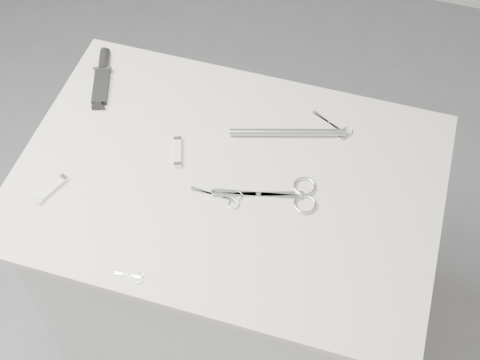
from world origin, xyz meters
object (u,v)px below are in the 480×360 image
(metal_rail, at_px, (288,133))
(embroidery_scissors_a, at_px, (226,198))
(plinth, at_px, (230,272))
(tiny_scissors, at_px, (133,276))
(embroidery_scissors_b, at_px, (338,129))
(pocket_knife_b, at_px, (51,189))
(pocket_knife_a, at_px, (178,152))
(large_shears, at_px, (288,195))
(sheathed_knife, at_px, (102,75))

(metal_rail, bearing_deg, embroidery_scissors_a, -111.88)
(plinth, bearing_deg, tiny_scissors, -110.58)
(embroidery_scissors_b, height_order, tiny_scissors, same)
(tiny_scissors, height_order, pocket_knife_b, pocket_knife_b)
(embroidery_scissors_a, height_order, tiny_scissors, same)
(embroidery_scissors_b, relative_size, pocket_knife_a, 1.25)
(large_shears, height_order, embroidery_scissors_a, large_shears)
(sheathed_knife, relative_size, pocket_knife_a, 2.15)
(embroidery_scissors_a, xyz_separation_m, metal_rail, (0.09, 0.22, 0.01))
(plinth, distance_m, embroidery_scissors_a, 0.48)
(embroidery_scissors_a, relative_size, tiny_scissors, 1.82)
(plinth, height_order, large_shears, large_shears)
(pocket_knife_a, relative_size, metal_rail, 0.31)
(pocket_knife_b, xyz_separation_m, metal_rail, (0.48, 0.32, 0.00))
(large_shears, height_order, metal_rail, metal_rail)
(embroidery_scissors_b, bearing_deg, large_shears, -78.85)
(pocket_knife_b, bearing_deg, sheathed_knife, 26.20)
(embroidery_scissors_b, distance_m, pocket_knife_b, 0.71)
(embroidery_scissors_a, bearing_deg, pocket_knife_b, -164.73)
(tiny_scissors, relative_size, metal_rail, 0.23)
(sheathed_knife, distance_m, pocket_knife_a, 0.34)
(pocket_knife_a, distance_m, metal_rail, 0.28)
(tiny_scissors, distance_m, sheathed_knife, 0.61)
(plinth, xyz_separation_m, embroidery_scissors_b, (0.22, 0.22, 0.47))
(sheathed_knife, xyz_separation_m, metal_rail, (0.52, -0.05, 0.00))
(embroidery_scissors_b, bearing_deg, sheathed_knife, -152.38)
(large_shears, xyz_separation_m, tiny_scissors, (-0.26, -0.30, -0.00))
(large_shears, height_order, pocket_knife_a, pocket_knife_a)
(tiny_scissors, xyz_separation_m, pocket_knife_a, (-0.02, 0.34, 0.00))
(plinth, distance_m, pocket_knife_b, 0.63)
(large_shears, bearing_deg, pocket_knife_b, -179.35)
(tiny_scissors, distance_m, pocket_knife_b, 0.31)
(embroidery_scissors_a, bearing_deg, pocket_knife_a, 150.10)
(plinth, relative_size, embroidery_scissors_a, 7.46)
(embroidery_scissors_b, relative_size, pocket_knife_b, 1.21)
(embroidery_scissors_a, distance_m, tiny_scissors, 0.28)
(sheathed_knife, bearing_deg, metal_rail, -114.57)
(plinth, height_order, sheathed_knife, sheathed_knife)
(sheathed_knife, height_order, pocket_knife_b, sheathed_knife)
(embroidery_scissors_a, relative_size, metal_rail, 0.42)
(pocket_knife_a, bearing_deg, plinth, -123.71)
(embroidery_scissors_a, bearing_deg, large_shears, 20.94)
(pocket_knife_b, bearing_deg, embroidery_scissors_b, -37.06)
(metal_rail, bearing_deg, pocket_knife_a, -151.17)
(embroidery_scissors_b, bearing_deg, pocket_knife_b, -120.36)
(tiny_scissors, bearing_deg, sheathed_knife, 114.56)
(plinth, xyz_separation_m, large_shears, (0.15, -0.01, 0.47))
(tiny_scissors, height_order, sheathed_knife, sheathed_knife)
(large_shears, relative_size, sheathed_knife, 1.26)
(large_shears, xyz_separation_m, metal_rail, (-0.05, 0.18, 0.01))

